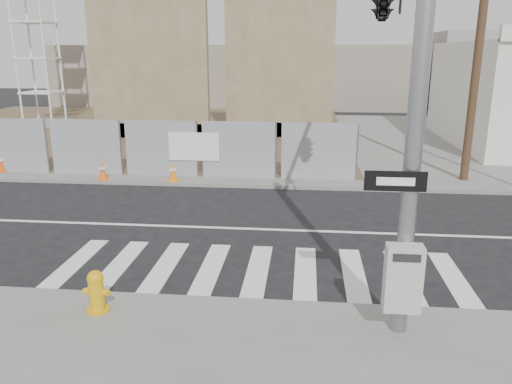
# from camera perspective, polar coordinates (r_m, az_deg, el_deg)

# --- Properties ---
(ground) EXTENTS (100.00, 100.00, 0.00)m
(ground) POSITION_cam_1_polar(r_m,az_deg,el_deg) (12.96, 1.28, -4.31)
(ground) COLOR black
(ground) RESTS_ON ground
(sidewalk_far) EXTENTS (50.00, 20.00, 0.12)m
(sidewalk_far) POSITION_cam_1_polar(r_m,az_deg,el_deg) (26.53, 3.68, 6.14)
(sidewalk_far) COLOR slate
(sidewalk_far) RESTS_ON ground
(signal_pole) EXTENTS (0.96, 5.87, 7.00)m
(signal_pole) POSITION_cam_1_polar(r_m,az_deg,el_deg) (10.23, 15.21, 17.13)
(signal_pole) COLOR gray
(signal_pole) RESTS_ON sidewalk_near
(chain_link_fence) EXTENTS (24.60, 0.04, 2.00)m
(chain_link_fence) POSITION_cam_1_polar(r_m,az_deg,el_deg) (20.60, -26.50, 4.77)
(chain_link_fence) COLOR gray
(chain_link_fence) RESTS_ON sidewalk_far
(concrete_wall_left) EXTENTS (6.00, 1.30, 8.00)m
(concrete_wall_left) POSITION_cam_1_polar(r_m,az_deg,el_deg) (26.47, -12.01, 13.05)
(concrete_wall_left) COLOR brown
(concrete_wall_left) RESTS_ON sidewalk_far
(concrete_wall_right) EXTENTS (5.50, 1.30, 8.00)m
(concrete_wall_right) POSITION_cam_1_polar(r_m,az_deg,el_deg) (26.29, 2.69, 13.34)
(concrete_wall_right) COLOR brown
(concrete_wall_right) RESTS_ON sidewalk_far
(utility_pole_right) EXTENTS (1.60, 0.28, 10.00)m
(utility_pole_right) POSITION_cam_1_polar(r_m,az_deg,el_deg) (18.52, 24.33, 16.75)
(utility_pole_right) COLOR #4A3222
(utility_pole_right) RESTS_ON sidewalk_far
(fire_hydrant) EXTENTS (0.50, 0.50, 0.75)m
(fire_hydrant) POSITION_cam_1_polar(r_m,az_deg,el_deg) (9.11, -17.78, -10.74)
(fire_hydrant) COLOR #D49C0B
(fire_hydrant) RESTS_ON sidewalk_near
(traffic_cone_b) EXTENTS (0.44, 0.44, 0.70)m
(traffic_cone_b) POSITION_cam_1_polar(r_m,az_deg,el_deg) (20.93, -27.05, 3.01)
(traffic_cone_b) COLOR #D8460B
(traffic_cone_b) RESTS_ON sidewalk_far
(traffic_cone_c) EXTENTS (0.42, 0.42, 0.63)m
(traffic_cone_c) POSITION_cam_1_polar(r_m,az_deg,el_deg) (18.26, -17.12, 2.31)
(traffic_cone_c) COLOR #FF600D
(traffic_cone_c) RESTS_ON sidewalk_far
(traffic_cone_d) EXTENTS (0.43, 0.43, 0.64)m
(traffic_cone_d) POSITION_cam_1_polar(r_m,az_deg,el_deg) (17.44, -9.46, 2.21)
(traffic_cone_d) COLOR orange
(traffic_cone_d) RESTS_ON sidewalk_far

